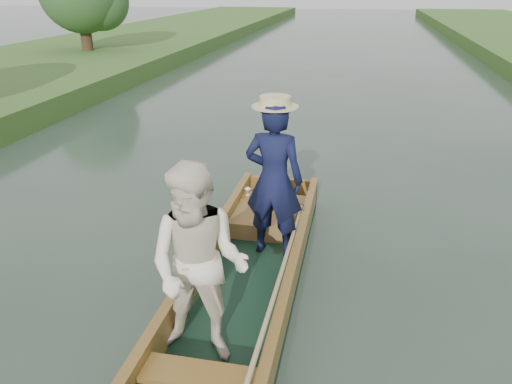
# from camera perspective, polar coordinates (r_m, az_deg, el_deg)

# --- Properties ---
(ground) EXTENTS (120.00, 120.00, 0.00)m
(ground) POSITION_cam_1_polar(r_m,az_deg,el_deg) (5.58, -1.27, -11.40)
(ground) COLOR #283D30
(ground) RESTS_ON ground
(trees_far) EXTENTS (22.89, 15.60, 4.39)m
(trees_far) POSITION_cam_1_polar(r_m,az_deg,el_deg) (12.46, 14.51, 19.12)
(trees_far) COLOR #47331E
(trees_far) RESTS_ON ground
(punt) EXTENTS (1.14, 5.07, 1.99)m
(punt) POSITION_cam_1_polar(r_m,az_deg,el_deg) (5.09, -1.88, -5.91)
(punt) COLOR #122F1F
(punt) RESTS_ON ground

